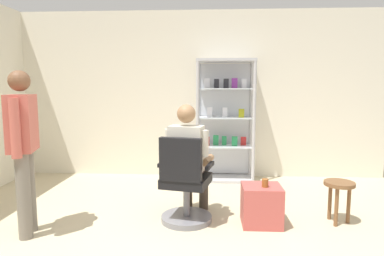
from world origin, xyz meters
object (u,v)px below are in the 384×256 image
office_chair (185,188)px  tea_glass (265,183)px  seated_shopkeeper (189,156)px  storage_crate (261,205)px  standing_customer (23,143)px  display_cabinet_main (225,120)px  wooden_stool (339,190)px

office_chair → tea_glass: bearing=-2.7°
seated_shopkeeper → storage_crate: seated_shopkeeper is taller
seated_shopkeeper → standing_customer: bearing=-161.6°
display_cabinet_main → storage_crate: (0.32, -1.78, -0.75)m
storage_crate → seated_shopkeeper: bearing=168.8°
display_cabinet_main → standing_customer: 2.97m
seated_shopkeeper → standing_customer: (-1.59, -0.53, 0.22)m
tea_glass → wooden_stool: 0.83m
wooden_stool → tea_glass: bearing=-170.8°
office_chair → standing_customer: (-1.55, -0.37, 0.54)m
office_chair → wooden_stool: 1.67m
seated_shopkeeper → wooden_stool: 1.67m
seated_shopkeeper → wooden_stool: bearing=-2.3°
display_cabinet_main → tea_glass: size_ratio=21.69×
seated_shopkeeper → tea_glass: 0.87m
storage_crate → display_cabinet_main: bearing=100.2°
standing_customer → wooden_stool: size_ratio=3.55×
storage_crate → tea_glass: bearing=-58.7°
seated_shopkeeper → storage_crate: 0.94m
office_chair → tea_glass: office_chair is taller
office_chair → storage_crate: 0.84m
storage_crate → standing_customer: (-2.37, -0.37, 0.72)m
office_chair → wooden_stool: office_chair is taller
office_chair → tea_glass: 0.85m
seated_shopkeeper → wooden_stool: (1.63, -0.07, -0.35)m
tea_glass → standing_customer: bearing=-172.2°
display_cabinet_main → storage_crate: bearing=-79.8°
office_chair → seated_shopkeeper: 0.36m
office_chair → seated_shopkeeper: bearing=77.7°
standing_customer → seated_shopkeeper: bearing=18.4°
storage_crate → wooden_stool: wooden_stool is taller
office_chair → wooden_stool: (1.66, 0.09, -0.03)m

